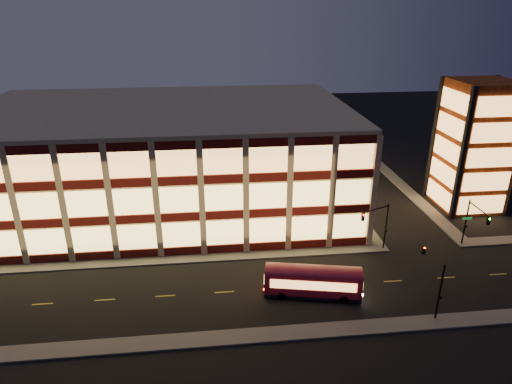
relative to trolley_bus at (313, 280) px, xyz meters
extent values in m
plane|color=black|center=(-12.86, 7.45, -1.81)|extent=(200.00, 200.00, 0.00)
cube|color=#514F4C|center=(-15.86, 8.45, -1.73)|extent=(54.00, 2.00, 0.15)
cube|color=#514F4C|center=(10.14, 24.45, -1.73)|extent=(2.00, 30.00, 0.15)
cube|color=#514F4C|center=(27.14, 8.45, -1.73)|extent=(14.00, 2.00, 0.15)
cube|color=#514F4C|center=(21.14, 24.45, -1.73)|extent=(2.00, 30.00, 0.15)
cube|color=#514F4C|center=(-12.86, -5.55, -1.73)|extent=(100.00, 2.00, 0.15)
cube|color=tan|center=(-15.86, 24.45, 5.19)|extent=(50.00, 30.00, 14.00)
cube|color=tan|center=(-15.86, 24.45, 12.44)|extent=(50.40, 30.40, 0.50)
cube|color=#470C0A|center=(-15.86, 9.33, -1.16)|extent=(50.10, 0.25, 1.00)
cube|color=#FFD56B|center=(-15.86, 9.35, 0.94)|extent=(49.00, 0.20, 3.00)
cube|color=#470C0A|center=(9.26, 24.45, -1.16)|extent=(0.25, 30.10, 1.00)
cube|color=#FFD56B|center=(9.24, 24.45, 0.94)|extent=(0.20, 29.00, 3.00)
cube|color=#470C0A|center=(-15.86, 9.33, 3.24)|extent=(50.10, 0.25, 1.00)
cube|color=#FFD56B|center=(-15.86, 9.35, 5.34)|extent=(49.00, 0.20, 3.00)
cube|color=#470C0A|center=(9.26, 24.45, 3.24)|extent=(0.25, 30.10, 1.00)
cube|color=#FFD56B|center=(9.24, 24.45, 5.34)|extent=(0.20, 29.00, 3.00)
cube|color=#470C0A|center=(-15.86, 9.33, 7.64)|extent=(50.10, 0.25, 1.00)
cube|color=#FFD56B|center=(-15.86, 9.35, 9.74)|extent=(49.00, 0.20, 3.00)
cube|color=#470C0A|center=(9.26, 24.45, 7.64)|extent=(0.25, 30.10, 1.00)
cube|color=#FFD56B|center=(9.24, 24.45, 9.74)|extent=(0.20, 29.00, 3.00)
cube|color=#8C3814|center=(27.14, 19.45, 7.19)|extent=(8.00, 8.00, 18.00)
cube|color=black|center=(23.14, 15.45, 7.19)|extent=(0.60, 0.60, 18.00)
cube|color=black|center=(23.14, 23.45, 7.19)|extent=(0.60, 0.60, 18.00)
cube|color=black|center=(31.14, 23.45, 7.19)|extent=(0.60, 0.60, 18.00)
cube|color=#FFAD59|center=(27.14, 15.37, -0.01)|extent=(6.60, 0.16, 2.60)
cube|color=#FFAD59|center=(23.06, 19.45, -0.01)|extent=(0.16, 6.60, 2.60)
cube|color=#FFAD59|center=(27.14, 15.37, 3.39)|extent=(6.60, 0.16, 2.60)
cube|color=#FFAD59|center=(23.06, 19.45, 3.39)|extent=(0.16, 6.60, 2.60)
cube|color=#FFAD59|center=(27.14, 15.37, 6.79)|extent=(6.60, 0.16, 2.60)
cube|color=#FFAD59|center=(23.06, 19.45, 6.79)|extent=(0.16, 6.60, 2.60)
cube|color=#FFAD59|center=(27.14, 15.37, 10.19)|extent=(6.60, 0.16, 2.60)
cube|color=#FFAD59|center=(23.06, 19.45, 10.19)|extent=(0.16, 6.60, 2.60)
cube|color=#FFAD59|center=(27.14, 15.37, 13.59)|extent=(6.60, 0.16, 2.60)
cube|color=#FFAD59|center=(23.06, 19.45, 13.59)|extent=(0.16, 6.60, 2.60)
cylinder|color=black|center=(10.64, 8.25, 1.19)|extent=(0.18, 0.18, 6.00)
cylinder|color=black|center=(8.89, 7.50, 3.89)|extent=(3.56, 1.63, 0.14)
cube|color=black|center=(7.14, 6.75, 3.39)|extent=(0.32, 0.32, 0.95)
sphere|color=#FF0C05|center=(7.14, 6.57, 3.69)|extent=(0.20, 0.20, 0.20)
cube|color=black|center=(10.64, 8.05, 0.79)|extent=(0.25, 0.18, 0.28)
cylinder|color=black|center=(20.64, 8.25, 1.19)|extent=(0.18, 0.18, 6.00)
cylinder|color=black|center=(20.64, 6.25, 3.89)|extent=(0.14, 4.00, 0.14)
cube|color=black|center=(20.64, 4.25, 3.39)|extent=(0.32, 0.32, 0.95)
sphere|color=#0CFF26|center=(20.64, 4.07, 3.69)|extent=(0.20, 0.20, 0.20)
cube|color=black|center=(20.64, 8.05, 0.79)|extent=(0.25, 0.18, 0.28)
cube|color=#0C7226|center=(20.64, 8.10, 1.79)|extent=(1.20, 0.06, 0.28)
cylinder|color=black|center=(10.64, -5.05, 1.19)|extent=(0.18, 0.18, 6.00)
cylinder|color=black|center=(10.64, -3.05, 3.89)|extent=(0.14, 4.00, 0.14)
cube|color=black|center=(10.64, -1.05, 3.39)|extent=(0.32, 0.32, 0.95)
sphere|color=#FF0C05|center=(10.64, -1.23, 3.69)|extent=(0.20, 0.20, 0.20)
cube|color=black|center=(10.64, -5.25, 0.79)|extent=(0.25, 0.18, 0.28)
cube|color=maroon|center=(0.00, 0.00, -0.17)|extent=(9.90, 4.35, 2.21)
cube|color=black|center=(0.00, 0.00, -1.47)|extent=(9.90, 4.35, 0.34)
cylinder|color=black|center=(-3.23, -0.40, -1.37)|extent=(0.91, 0.46, 0.87)
cylinder|color=black|center=(-2.79, 1.67, -1.37)|extent=(0.91, 0.46, 0.87)
cylinder|color=black|center=(2.79, -1.67, -1.37)|extent=(0.91, 0.46, 0.87)
cylinder|color=black|center=(3.23, 0.40, -1.37)|extent=(0.91, 0.46, 0.87)
cube|color=#FFAD59|center=(-0.26, -1.21, 0.12)|extent=(8.29, 1.82, 0.96)
cube|color=#FFAD59|center=(0.26, 1.21, 0.12)|extent=(8.29, 1.82, 0.96)
camera|label=1|loc=(-9.98, -37.91, 25.84)|focal=32.00mm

